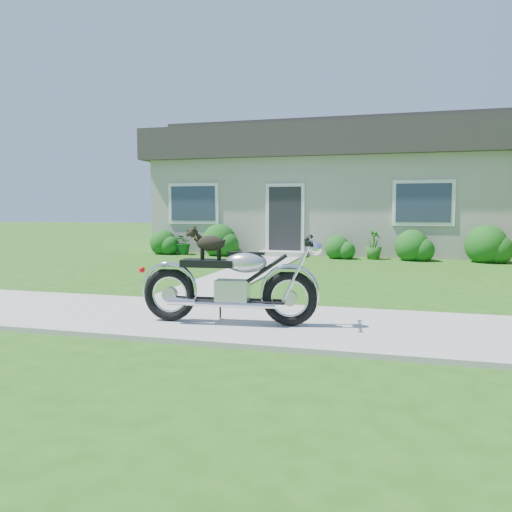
{
  "coord_description": "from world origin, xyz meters",
  "views": [
    {
      "loc": [
        1.66,
        -5.98,
        1.44
      ],
      "look_at": [
        -0.24,
        1.0,
        0.75
      ],
      "focal_mm": 35.0,
      "sensor_mm": 36.0,
      "label": 1
    }
  ],
  "objects_px": {
    "house": "(344,188)",
    "potted_plant_left": "(183,242)",
    "potted_plant_right": "(374,244)",
    "motorcycle_with_dog": "(232,282)"
  },
  "relations": [
    {
      "from": "house",
      "to": "potted_plant_left",
      "type": "relative_size",
      "value": 16.02
    },
    {
      "from": "motorcycle_with_dog",
      "to": "house",
      "type": "bearing_deg",
      "value": 84.02
    },
    {
      "from": "house",
      "to": "potted_plant_right",
      "type": "bearing_deg",
      "value": -71.23
    },
    {
      "from": "potted_plant_right",
      "to": "motorcycle_with_dog",
      "type": "relative_size",
      "value": 0.39
    },
    {
      "from": "potted_plant_right",
      "to": "motorcycle_with_dog",
      "type": "bearing_deg",
      "value": -98.83
    },
    {
      "from": "potted_plant_right",
      "to": "motorcycle_with_dog",
      "type": "xyz_separation_m",
      "value": [
        -1.37,
        -8.83,
        0.12
      ]
    },
    {
      "from": "potted_plant_left",
      "to": "potted_plant_right",
      "type": "height_order",
      "value": "potted_plant_right"
    },
    {
      "from": "potted_plant_left",
      "to": "potted_plant_right",
      "type": "bearing_deg",
      "value": 0.0
    },
    {
      "from": "potted_plant_right",
      "to": "house",
      "type": "bearing_deg",
      "value": 108.77
    },
    {
      "from": "house",
      "to": "potted_plant_left",
      "type": "height_order",
      "value": "house"
    }
  ]
}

